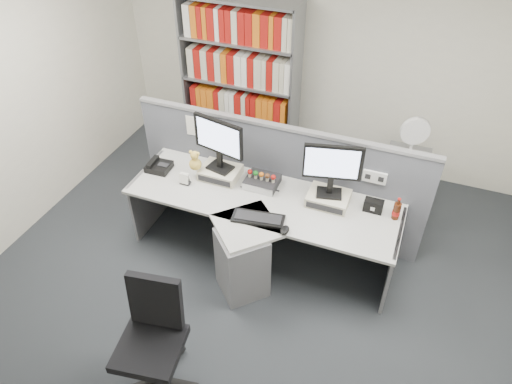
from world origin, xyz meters
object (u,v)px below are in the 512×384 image
at_px(cola_bottle, 396,211).
at_px(filing_cabinet, 402,185).
at_px(shelving_unit, 241,84).
at_px(desk_fan, 414,134).
at_px(desk_phone, 158,166).
at_px(desk, 254,233).
at_px(desk_calendar, 185,179).
at_px(office_chair, 153,335).
at_px(desktop_pc, 262,182).
at_px(keyboard, 258,218).
at_px(speaker, 374,206).
at_px(mouse, 285,230).
at_px(monitor_right, 332,166).
at_px(monitor_left, 219,141).

bearing_deg(cola_bottle, filing_cabinet, 90.44).
distance_m(shelving_unit, desk_fan, 2.15).
bearing_deg(desk_phone, desk, -13.08).
distance_m(desk_calendar, office_chair, 1.61).
height_order(desktop_pc, keyboard, desktop_pc).
height_order(desk_phone, office_chair, office_chair).
bearing_deg(keyboard, cola_bottle, 22.17).
distance_m(desktop_pc, desk_phone, 1.08).
height_order(desk_calendar, office_chair, office_chair).
bearing_deg(speaker, mouse, -139.69).
relative_size(speaker, filing_cabinet, 0.25).
relative_size(monitor_right, shelving_unit, 0.27).
height_order(speaker, shelving_unit, shelving_unit).
distance_m(desk, shelving_unit, 2.12).
xyz_separation_m(desktop_pc, shelving_unit, (-0.83, 1.45, 0.21)).
bearing_deg(desk, speaker, 22.81).
bearing_deg(cola_bottle, desk_calendar, -173.30).
relative_size(mouse, desk_phone, 0.49).
distance_m(monitor_left, desk_phone, 0.76).
xyz_separation_m(desktop_pc, filing_cabinet, (1.27, 1.00, -0.41)).
xyz_separation_m(keyboard, cola_bottle, (1.14, 0.46, 0.07)).
height_order(cola_bottle, shelving_unit, shelving_unit).
bearing_deg(cola_bottle, desktop_pc, 179.43).
relative_size(desk_calendar, speaker, 0.69).
bearing_deg(desktop_pc, monitor_left, -177.45).
xyz_separation_m(desk_calendar, office_chair, (0.51, -1.51, -0.24)).
height_order(monitor_right, mouse, monitor_right).
bearing_deg(shelving_unit, filing_cabinet, -12.07).
relative_size(desk, desk_fan, 5.20).
bearing_deg(monitor_right, keyboard, -138.81).
height_order(desktop_pc, shelving_unit, shelving_unit).
xyz_separation_m(desk_phone, office_chair, (0.87, -1.62, -0.23)).
bearing_deg(cola_bottle, monitor_right, -179.38).
xyz_separation_m(desktop_pc, desk_calendar, (-0.71, -0.25, 0.01)).
xyz_separation_m(desk, keyboard, (0.07, -0.07, 0.28)).
distance_m(desktop_pc, speaker, 1.08).
relative_size(desktop_pc, desk_fan, 0.62).
xyz_separation_m(keyboard, desk_fan, (1.13, 1.47, 0.28)).
bearing_deg(keyboard, desktop_pc, 106.83).
distance_m(desk_phone, desk_calendar, 0.38).
height_order(keyboard, filing_cabinet, keyboard).
xyz_separation_m(desk_phone, desk_calendar, (0.36, -0.11, 0.01)).
relative_size(keyboard, desk_calendar, 4.09).
bearing_deg(filing_cabinet, office_chair, -118.20).
xyz_separation_m(monitor_right, keyboard, (-0.52, -0.46, -0.40)).
relative_size(keyboard, shelving_unit, 0.25).
height_order(desk, desk_phone, desk_phone).
bearing_deg(desk, mouse, -22.03).
distance_m(desk, cola_bottle, 1.32).
distance_m(cola_bottle, office_chair, 2.31).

